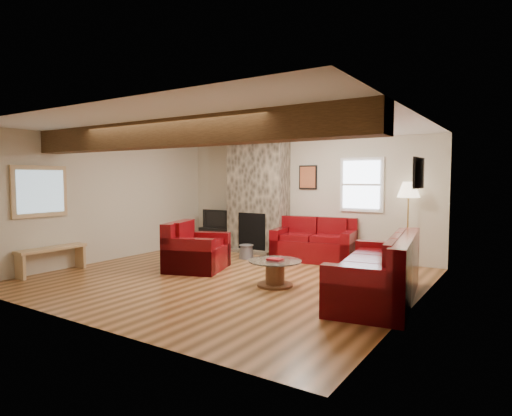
{
  "coord_description": "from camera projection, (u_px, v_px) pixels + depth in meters",
  "views": [
    {
      "loc": [
        4.26,
        -5.71,
        1.68
      ],
      "look_at": [
        0.3,
        0.4,
        1.17
      ],
      "focal_mm": 30.0,
      "sensor_mm": 36.0,
      "label": 1
    }
  ],
  "objects": [
    {
      "name": "coal_bucket",
      "position": [
        246.0,
        251.0,
        8.94
      ],
      "size": [
        0.32,
        0.32,
        0.3
      ],
      "primitive_type": null,
      "color": "slate",
      "rests_on": "floor"
    },
    {
      "name": "loveseat",
      "position": [
        314.0,
        239.0,
        8.75
      ],
      "size": [
        1.76,
        1.19,
        0.86
      ],
      "primitive_type": null,
      "rotation": [
        0.0,
        0.0,
        0.16
      ],
      "color": "#4C0506",
      "rests_on": "floor"
    },
    {
      "name": "room",
      "position": [
        228.0,
        204.0,
        7.12
      ],
      "size": [
        8.0,
        8.0,
        8.0
      ],
      "color": "brown",
      "rests_on": "ground"
    },
    {
      "name": "tv_cabinet",
      "position": [
        218.0,
        237.0,
        10.5
      ],
      "size": [
        0.92,
        0.37,
        0.46
      ],
      "primitive_type": "cube",
      "color": "black",
      "rests_on": "floor"
    },
    {
      "name": "artwork_right",
      "position": [
        418.0,
        173.0,
        5.73
      ],
      "size": [
        0.06,
        0.55,
        0.42
      ],
      "primitive_type": null,
      "color": "black",
      "rests_on": "room"
    },
    {
      "name": "armchair_red",
      "position": [
        197.0,
        246.0,
        7.85
      ],
      "size": [
        1.25,
        1.33,
        0.88
      ],
      "primitive_type": null,
      "rotation": [
        0.0,
        0.0,
        1.9
      ],
      "color": "#4C0506",
      "rests_on": "floor"
    },
    {
      "name": "oak_beam",
      "position": [
        174.0,
        133.0,
        6.0
      ],
      "size": [
        6.0,
        0.36,
        0.38
      ],
      "primitive_type": "cube",
      "color": "#33210F",
      "rests_on": "room"
    },
    {
      "name": "hatch_window",
      "position": [
        40.0,
        191.0,
        7.46
      ],
      "size": [
        0.08,
        1.0,
        0.9
      ],
      "primitive_type": null,
      "color": "tan",
      "rests_on": "room"
    },
    {
      "name": "sofa_three",
      "position": [
        376.0,
        267.0,
        5.93
      ],
      "size": [
        1.31,
        2.44,
        0.9
      ],
      "primitive_type": null,
      "rotation": [
        0.0,
        0.0,
        -1.42
      ],
      "color": "#4C0506",
      "rests_on": "floor"
    },
    {
      "name": "artwork_back",
      "position": [
        308.0,
        177.0,
        9.28
      ],
      "size": [
        0.42,
        0.06,
        0.52
      ],
      "primitive_type": null,
      "color": "black",
      "rests_on": "room"
    },
    {
      "name": "back_window",
      "position": [
        361.0,
        185.0,
        8.64
      ],
      "size": [
        0.9,
        0.08,
        1.1
      ],
      "primitive_type": null,
      "color": "white",
      "rests_on": "room"
    },
    {
      "name": "coffee_table",
      "position": [
        275.0,
        273.0,
        6.64
      ],
      "size": [
        0.83,
        0.83,
        0.44
      ],
      "color": "#472916",
      "rests_on": "floor"
    },
    {
      "name": "television",
      "position": [
        218.0,
        219.0,
        10.47
      ],
      "size": [
        0.78,
        0.1,
        0.45
      ],
      "primitive_type": "imported",
      "color": "black",
      "rests_on": "tv_cabinet"
    },
    {
      "name": "ceiling_dome",
      "position": [
        301.0,
        134.0,
        7.3
      ],
      "size": [
        0.4,
        0.4,
        0.18
      ],
      "primitive_type": null,
      "color": "white",
      "rests_on": "room"
    },
    {
      "name": "pine_bench",
      "position": [
        52.0,
        260.0,
        7.55
      ],
      "size": [
        0.29,
        1.23,
        0.46
      ],
      "primitive_type": null,
      "color": "tan",
      "rests_on": "floor"
    },
    {
      "name": "floor_lamp",
      "position": [
        408.0,
        194.0,
        7.99
      ],
      "size": [
        0.41,
        0.41,
        1.61
      ],
      "color": "tan",
      "rests_on": "floor"
    },
    {
      "name": "chimney_breast",
      "position": [
        258.0,
        198.0,
        9.75
      ],
      "size": [
        1.4,
        0.67,
        2.5
      ],
      "color": "#332E27",
      "rests_on": "floor"
    }
  ]
}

